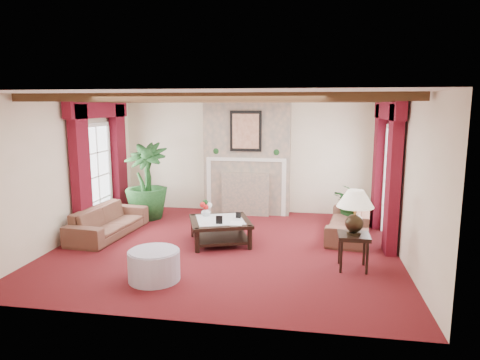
% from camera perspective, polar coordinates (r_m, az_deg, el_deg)
% --- Properties ---
extents(floor, '(6.00, 6.00, 0.00)m').
position_cam_1_polar(floor, '(7.84, -1.89, -8.87)').
color(floor, '#4D0D11').
rests_on(floor, ground).
extents(ceiling, '(6.00, 6.00, 0.00)m').
position_cam_1_polar(ceiling, '(7.43, -2.01, 11.26)').
color(ceiling, white).
rests_on(ceiling, floor).
extents(back_wall, '(6.00, 0.02, 2.70)m').
position_cam_1_polar(back_wall, '(10.20, 1.13, 3.30)').
color(back_wall, beige).
rests_on(back_wall, ground).
extents(left_wall, '(0.02, 5.50, 2.70)m').
position_cam_1_polar(left_wall, '(8.63, -21.88, 1.37)').
color(left_wall, beige).
rests_on(left_wall, ground).
extents(right_wall, '(0.02, 5.50, 2.70)m').
position_cam_1_polar(right_wall, '(7.52, 21.05, 0.27)').
color(right_wall, beige).
rests_on(right_wall, ground).
extents(ceiling_beams, '(6.00, 3.00, 0.12)m').
position_cam_1_polar(ceiling_beams, '(7.43, -2.01, 10.80)').
color(ceiling_beams, '#311D0F').
rests_on(ceiling_beams, ceiling).
extents(fireplace, '(2.00, 0.52, 2.70)m').
position_cam_1_polar(fireplace, '(9.94, 0.98, 10.92)').
color(fireplace, '#9D7F65').
rests_on(fireplace, ground).
extents(french_door_left, '(0.10, 1.10, 2.16)m').
position_cam_1_polar(french_door_left, '(9.41, -18.87, 6.98)').
color(french_door_left, white).
rests_on(french_door_left, ground).
extents(french_door_right, '(0.10, 1.10, 2.16)m').
position_cam_1_polar(french_door_right, '(8.42, 19.85, 6.64)').
color(french_door_right, white).
rests_on(french_door_right, ground).
extents(curtains_left, '(0.20, 2.40, 2.55)m').
position_cam_1_polar(curtains_left, '(9.35, -18.41, 9.57)').
color(curtains_left, '#540B18').
rests_on(curtains_left, ground).
extents(curtains_right, '(0.20, 2.40, 2.55)m').
position_cam_1_polar(curtains_right, '(8.39, 19.27, 9.54)').
color(curtains_right, '#540B18').
rests_on(curtains_right, ground).
extents(sofa_left, '(2.04, 0.89, 0.76)m').
position_cam_1_polar(sofa_left, '(8.80, -17.16, -4.65)').
color(sofa_left, '#3E111D').
rests_on(sofa_left, ground).
extents(sofa_right, '(2.10, 1.09, 0.76)m').
position_cam_1_polar(sofa_right, '(8.65, 14.36, -4.77)').
color(sofa_right, '#3E111D').
rests_on(sofa_right, ground).
extents(potted_palm, '(1.19, 1.84, 0.95)m').
position_cam_1_polar(potted_palm, '(9.87, -12.31, -2.30)').
color(potted_palm, black).
rests_on(potted_palm, ground).
extents(small_plant, '(1.67, 1.67, 0.69)m').
position_cam_1_polar(small_plant, '(9.45, 14.88, -3.76)').
color(small_plant, black).
rests_on(small_plant, ground).
extents(coffee_table, '(1.37, 1.37, 0.44)m').
position_cam_1_polar(coffee_table, '(8.00, -2.66, -6.85)').
color(coffee_table, black).
rests_on(coffee_table, ground).
extents(side_table, '(0.58, 0.58, 0.56)m').
position_cam_1_polar(side_table, '(6.97, 14.83, -9.20)').
color(side_table, black).
rests_on(side_table, ground).
extents(ottoman, '(0.75, 0.75, 0.44)m').
position_cam_1_polar(ottoman, '(6.48, -11.38, -11.11)').
color(ottoman, '#9890A4').
rests_on(ottoman, ground).
extents(table_lamp, '(0.56, 0.56, 0.72)m').
position_cam_1_polar(table_lamp, '(6.79, 15.07, -4.09)').
color(table_lamp, black).
rests_on(table_lamp, side_table).
extents(flower_vase, '(0.22, 0.23, 0.18)m').
position_cam_1_polar(flower_vase, '(8.20, -4.58, -4.21)').
color(flower_vase, silver).
rests_on(flower_vase, coffee_table).
extents(book, '(0.23, 0.06, 0.31)m').
position_cam_1_polar(book, '(7.61, -1.36, -4.80)').
color(book, black).
rests_on(book, coffee_table).
extents(photo_frame_a, '(0.12, 0.03, 0.16)m').
position_cam_1_polar(photo_frame_a, '(7.63, -2.79, -5.36)').
color(photo_frame_a, black).
rests_on(photo_frame_a, coffee_table).
extents(photo_frame_b, '(0.10, 0.04, 0.13)m').
position_cam_1_polar(photo_frame_b, '(8.00, -0.23, -4.73)').
color(photo_frame_b, black).
rests_on(photo_frame_b, coffee_table).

